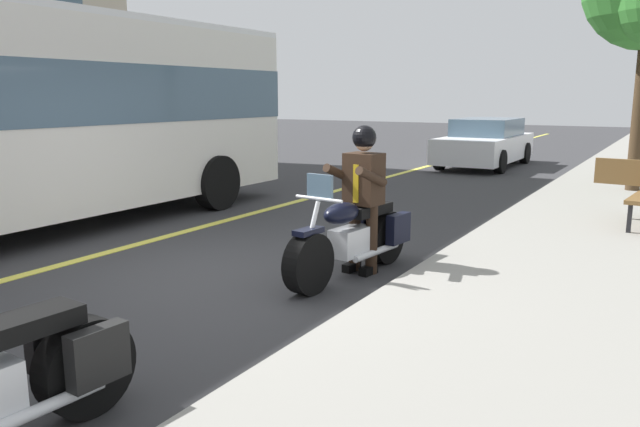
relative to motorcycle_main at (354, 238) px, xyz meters
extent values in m
plane|color=#333335|center=(0.79, -1.33, -0.45)|extent=(80.00, 80.00, 0.00)
cube|color=#E5DB4C|center=(0.79, -3.33, -0.45)|extent=(60.00, 0.16, 0.01)
cylinder|color=black|center=(0.84, -0.10, -0.12)|extent=(0.68, 0.27, 0.66)
cylinder|color=black|center=(-0.70, 0.07, -0.12)|extent=(0.68, 0.27, 0.66)
cube|color=silver|center=(0.05, -0.01, -0.03)|extent=(0.59, 0.34, 0.32)
ellipsoid|color=black|center=(0.24, -0.03, 0.33)|extent=(0.59, 0.34, 0.24)
cube|color=black|center=(-0.30, 0.03, 0.29)|extent=(0.73, 0.36, 0.12)
cube|color=black|center=(-0.63, 0.29, 0.03)|extent=(0.41, 0.16, 0.36)
cube|color=black|center=(-0.67, -0.15, 0.03)|extent=(0.41, 0.16, 0.36)
cylinder|color=silver|center=(0.82, -0.09, 0.15)|extent=(0.35, 0.09, 0.76)
cylinder|color=silver|center=(0.66, -0.08, 0.55)|extent=(0.10, 0.60, 0.04)
cube|color=black|center=(0.84, -0.10, 0.23)|extent=(0.38, 0.20, 0.06)
cylinder|color=silver|center=(-0.24, 0.18, -0.19)|extent=(0.90, 0.18, 0.08)
cube|color=slate|center=(0.64, -0.07, 0.67)|extent=(0.07, 0.32, 0.28)
cylinder|color=black|center=(-0.19, 0.14, -0.03)|extent=(0.14, 0.14, 0.84)
cube|color=black|center=(-0.13, 0.13, -0.40)|extent=(0.27, 0.14, 0.10)
cylinder|color=black|center=(-0.22, -0.10, -0.03)|extent=(0.14, 0.14, 0.84)
cube|color=black|center=(-0.16, -0.11, -0.40)|extent=(0.27, 0.14, 0.10)
cube|color=black|center=(-0.20, 0.02, 0.67)|extent=(0.36, 0.43, 0.60)
cube|color=#B28C14|center=(-0.04, 0.00, 0.63)|extent=(0.03, 0.07, 0.44)
cylinder|color=black|center=(0.00, 0.22, 0.73)|extent=(0.56, 0.16, 0.28)
cylinder|color=black|center=(-0.05, -0.22, 0.73)|extent=(0.56, 0.16, 0.28)
sphere|color=tan|center=(-0.20, 0.02, 1.10)|extent=(0.22, 0.22, 0.22)
sphere|color=black|center=(-0.20, 0.02, 1.15)|extent=(0.28, 0.28, 0.28)
cylinder|color=black|center=(3.72, -0.04, -0.12)|extent=(0.67, 0.25, 0.66)
cube|color=black|center=(4.12, -0.07, 0.29)|extent=(0.72, 0.33, 0.12)
cube|color=black|center=(3.78, 0.18, 0.03)|extent=(0.41, 0.15, 0.36)
cube|color=black|center=(3.75, -0.26, 0.03)|extent=(0.41, 0.15, 0.36)
cylinder|color=silver|center=(4.18, 0.09, -0.19)|extent=(0.90, 0.14, 0.08)
cube|color=slate|center=(-4.39, -5.33, 1.55)|extent=(0.06, 2.40, 1.90)
cylinder|color=black|center=(-2.49, -6.53, 0.05)|extent=(1.00, 0.30, 1.00)
cylinder|color=black|center=(-2.49, -4.13, 0.05)|extent=(1.00, 0.30, 1.00)
cube|color=white|center=(-11.96, -1.89, 0.10)|extent=(4.60, 1.80, 0.70)
cube|color=slate|center=(-12.16, -1.89, 0.65)|extent=(2.40, 1.60, 0.60)
cylinder|color=black|center=(-10.51, -1.04, -0.13)|extent=(0.64, 0.22, 0.64)
cylinder|color=black|center=(-10.51, -2.74, -0.13)|extent=(0.64, 0.22, 0.64)
cylinder|color=black|center=(-13.41, -1.04, -0.13)|extent=(0.64, 0.22, 0.64)
cylinder|color=black|center=(-13.41, -2.74, -0.13)|extent=(0.64, 0.22, 0.64)
cube|color=black|center=(-3.45, 2.62, -0.09)|extent=(0.06, 0.06, 0.42)
cylinder|color=#42301E|center=(-7.95, 2.34, 1.24)|extent=(0.28, 0.28, 3.09)
cube|color=slate|center=(-5.84, -12.30, 1.55)|extent=(1.10, 0.06, 1.60)
camera|label=1|loc=(6.18, 3.21, 1.63)|focal=34.62mm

